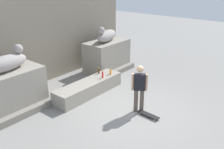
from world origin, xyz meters
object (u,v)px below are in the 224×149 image
Objects in this scene: statue_reclining_left at (6,62)px; skateboard at (148,115)px; bottle_brown at (99,71)px; bottle_orange at (110,72)px; skater at (139,87)px; statue_reclining_right at (106,35)px; bottle_red at (103,75)px.

statue_reclining_left is 4.96m from skateboard.
statue_reclining_left is 6.20× the size of bottle_brown.
skater is at bearing -115.72° from bottle_orange.
bottle_brown is (0.77, 2.50, -0.27)m from skater.
skater is at bearing 41.30° from statue_reclining_right.
statue_reclining_right is at bearing 30.48° from bottle_brown.
skateboard is at bearing 135.85° from skater.
statue_reclining_left is 2.04× the size of skateboard.
bottle_orange is at bearing -2.35° from bottle_red.
bottle_orange is (-1.42, -1.41, -1.07)m from statue_reclining_right.
bottle_brown is at bearing -23.21° from statue_reclining_left.
bottle_red reaches higher than bottle_brown.
skateboard is (2.53, -3.93, -1.66)m from statue_reclining_left.
statue_reclining_right is 2.19m from bottle_brown.
skater is 2.16m from bottle_red.
bottle_orange is (0.47, -0.02, -0.02)m from bottle_red.
skater is 2.30m from bottle_orange.
bottle_brown is 0.98× the size of bottle_orange.
bottle_red is at bearing 177.65° from bottle_orange.
bottle_red is 1.15× the size of bottle_brown.
skateboard is at bearing -64.19° from statue_reclining_left.
bottle_red is (-1.89, -1.39, -1.05)m from statue_reclining_right.
statue_reclining_left is at bearing -14.05° from statue_reclining_right.
skateboard is 2.65× the size of bottle_red.
statue_reclining_right is at bearing 44.83° from bottle_orange.
bottle_orange is at bearing -18.86° from skateboard.
bottle_brown is at bearing 60.11° from bottle_red.
statue_reclining_left is 5.40× the size of bottle_red.
statue_reclining_left and statue_reclining_right have the same top height.
bottle_brown is at bearing -50.34° from skater.
statue_reclining_left is at bearing 3.57° from skater.
bottle_brown reaches higher than skateboard.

